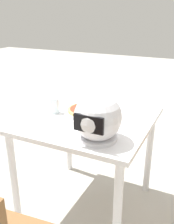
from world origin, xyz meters
TOP-DOWN VIEW (x-y plane):
  - ground_plane at (0.00, 0.00)m, footprint 14.00×14.00m
  - dining_table at (0.00, 0.00)m, footprint 0.85×0.85m
  - pizza_plate at (0.04, -0.07)m, footprint 0.32×0.32m
  - pizza at (0.04, -0.07)m, footprint 0.27×0.27m
  - motorcycle_helmet at (-0.19, 0.27)m, footprint 0.26×0.26m
  - drinking_glass at (0.24, 0.03)m, footprint 0.07×0.07m

SIDE VIEW (x-z plane):
  - ground_plane at x=0.00m, z-range 0.00..0.00m
  - dining_table at x=0.00m, z-range 0.26..0.98m
  - pizza_plate at x=0.04m, z-range 0.72..0.73m
  - pizza at x=0.04m, z-range 0.72..0.77m
  - drinking_glass at x=0.24m, z-range 0.72..0.83m
  - motorcycle_helmet at x=-0.19m, z-range 0.72..0.98m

